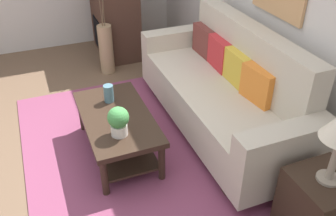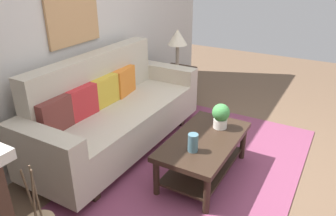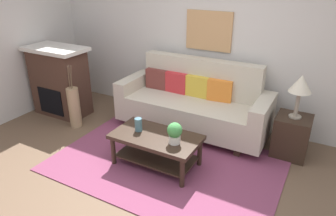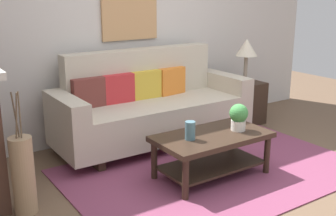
{
  "view_description": "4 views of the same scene",
  "coord_description": "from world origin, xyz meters",
  "px_view_note": "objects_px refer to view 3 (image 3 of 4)",
  "views": [
    {
      "loc": [
        2.63,
        -0.16,
        2.32
      ],
      "look_at": [
        0.14,
        0.83,
        0.55
      ],
      "focal_mm": 39.51,
      "sensor_mm": 36.0,
      "label": 1
    },
    {
      "loc": [
        -2.63,
        -0.62,
        2.01
      ],
      "look_at": [
        -0.01,
        0.88,
        0.61
      ],
      "focal_mm": 34.55,
      "sensor_mm": 36.0,
      "label": 2
    },
    {
      "loc": [
        1.64,
        -2.43,
        2.32
      ],
      "look_at": [
        -0.14,
        0.82,
        0.64
      ],
      "focal_mm": 33.05,
      "sensor_mm": 36.0,
      "label": 3
    },
    {
      "loc": [
        -2.52,
        -2.44,
        1.75
      ],
      "look_at": [
        -0.31,
        0.86,
        0.62
      ],
      "focal_mm": 44.92,
      "sensor_mm": 36.0,
      "label": 4
    }
  ],
  "objects_px": {
    "couch": "(194,104)",
    "throw_pillow_maroon": "(157,79)",
    "side_table": "(291,136)",
    "fireplace": "(60,81)",
    "potted_plant_tabletop": "(175,132)",
    "table_lamp": "(301,86)",
    "floor_vase": "(74,108)",
    "coffee_table": "(156,143)",
    "throw_pillow_mustard": "(198,86)",
    "tabletop_vase": "(138,125)",
    "throw_pillow_orange": "(220,90)",
    "framed_painting": "(209,31)",
    "throw_pillow_crimson": "(177,82)"
  },
  "relations": [
    {
      "from": "throw_pillow_maroon",
      "to": "throw_pillow_mustard",
      "type": "bearing_deg",
      "value": 0.0
    },
    {
      "from": "couch",
      "to": "potted_plant_tabletop",
      "type": "relative_size",
      "value": 8.71
    },
    {
      "from": "coffee_table",
      "to": "side_table",
      "type": "xyz_separation_m",
      "value": [
        1.45,
        1.08,
        -0.03
      ]
    },
    {
      "from": "side_table",
      "to": "fireplace",
      "type": "relative_size",
      "value": 0.48
    },
    {
      "from": "tabletop_vase",
      "to": "table_lamp",
      "type": "relative_size",
      "value": 0.3
    },
    {
      "from": "floor_vase",
      "to": "throw_pillow_crimson",
      "type": "bearing_deg",
      "value": 34.68
    },
    {
      "from": "potted_plant_tabletop",
      "to": "floor_vase",
      "type": "relative_size",
      "value": 0.41
    },
    {
      "from": "tabletop_vase",
      "to": "floor_vase",
      "type": "xyz_separation_m",
      "value": [
        -1.42,
        0.3,
        -0.19
      ]
    },
    {
      "from": "coffee_table",
      "to": "table_lamp",
      "type": "xyz_separation_m",
      "value": [
        1.45,
        1.08,
        0.68
      ]
    },
    {
      "from": "throw_pillow_mustard",
      "to": "side_table",
      "type": "xyz_separation_m",
      "value": [
        1.44,
        -0.14,
        -0.4
      ]
    },
    {
      "from": "potted_plant_tabletop",
      "to": "table_lamp",
      "type": "bearing_deg",
      "value": 44.03
    },
    {
      "from": "throw_pillow_mustard",
      "to": "tabletop_vase",
      "type": "bearing_deg",
      "value": -102.34
    },
    {
      "from": "potted_plant_tabletop",
      "to": "framed_painting",
      "type": "distance_m",
      "value": 1.86
    },
    {
      "from": "throw_pillow_orange",
      "to": "framed_painting",
      "type": "relative_size",
      "value": 0.5
    },
    {
      "from": "tabletop_vase",
      "to": "throw_pillow_crimson",
      "type": "bearing_deg",
      "value": 94.21
    },
    {
      "from": "throw_pillow_maroon",
      "to": "side_table",
      "type": "distance_m",
      "value": 2.2
    },
    {
      "from": "couch",
      "to": "throw_pillow_maroon",
      "type": "relative_size",
      "value": 6.34
    },
    {
      "from": "throw_pillow_mustard",
      "to": "throw_pillow_orange",
      "type": "height_order",
      "value": "same"
    },
    {
      "from": "throw_pillow_maroon",
      "to": "fireplace",
      "type": "height_order",
      "value": "fireplace"
    },
    {
      "from": "potted_plant_tabletop",
      "to": "framed_painting",
      "type": "xyz_separation_m",
      "value": [
        -0.28,
        1.61,
        0.89
      ]
    },
    {
      "from": "side_table",
      "to": "coffee_table",
      "type": "bearing_deg",
      "value": -143.32
    },
    {
      "from": "throw_pillow_orange",
      "to": "fireplace",
      "type": "bearing_deg",
      "value": -166.12
    },
    {
      "from": "framed_painting",
      "to": "throw_pillow_mustard",
      "type": "bearing_deg",
      "value": -90.0
    },
    {
      "from": "throw_pillow_orange",
      "to": "potted_plant_tabletop",
      "type": "height_order",
      "value": "throw_pillow_orange"
    },
    {
      "from": "throw_pillow_crimson",
      "to": "side_table",
      "type": "xyz_separation_m",
      "value": [
        1.8,
        -0.14,
        -0.4
      ]
    },
    {
      "from": "floor_vase",
      "to": "tabletop_vase",
      "type": "bearing_deg",
      "value": -12.07
    },
    {
      "from": "fireplace",
      "to": "framed_painting",
      "type": "xyz_separation_m",
      "value": [
        2.24,
        0.98,
        0.87
      ]
    },
    {
      "from": "throw_pillow_crimson",
      "to": "side_table",
      "type": "relative_size",
      "value": 0.64
    },
    {
      "from": "tabletop_vase",
      "to": "side_table",
      "type": "bearing_deg",
      "value": 32.26
    },
    {
      "from": "throw_pillow_crimson",
      "to": "coffee_table",
      "type": "bearing_deg",
      "value": -74.08
    },
    {
      "from": "throw_pillow_maroon",
      "to": "table_lamp",
      "type": "bearing_deg",
      "value": -3.83
    },
    {
      "from": "tabletop_vase",
      "to": "fireplace",
      "type": "height_order",
      "value": "fireplace"
    },
    {
      "from": "coffee_table",
      "to": "potted_plant_tabletop",
      "type": "bearing_deg",
      "value": -9.5
    },
    {
      "from": "throw_pillow_maroon",
      "to": "coffee_table",
      "type": "height_order",
      "value": "throw_pillow_maroon"
    },
    {
      "from": "coffee_table",
      "to": "throw_pillow_crimson",
      "type": "bearing_deg",
      "value": 105.92
    },
    {
      "from": "potted_plant_tabletop",
      "to": "fireplace",
      "type": "distance_m",
      "value": 2.6
    },
    {
      "from": "throw_pillow_crimson",
      "to": "tabletop_vase",
      "type": "height_order",
      "value": "throw_pillow_crimson"
    },
    {
      "from": "throw_pillow_orange",
      "to": "tabletop_vase",
      "type": "bearing_deg",
      "value": -117.08
    },
    {
      "from": "couch",
      "to": "tabletop_vase",
      "type": "distance_m",
      "value": 1.13
    },
    {
      "from": "throw_pillow_crimson",
      "to": "tabletop_vase",
      "type": "xyz_separation_m",
      "value": [
        0.09,
        -1.22,
        -0.16
      ]
    },
    {
      "from": "coffee_table",
      "to": "throw_pillow_maroon",
      "type": "bearing_deg",
      "value": 120.0
    },
    {
      "from": "coffee_table",
      "to": "floor_vase",
      "type": "xyz_separation_m",
      "value": [
        -1.68,
        0.3,
        0.01
      ]
    },
    {
      "from": "floor_vase",
      "to": "potted_plant_tabletop",
      "type": "bearing_deg",
      "value": -10.18
    },
    {
      "from": "throw_pillow_maroon",
      "to": "potted_plant_tabletop",
      "type": "bearing_deg",
      "value": -52.08
    },
    {
      "from": "side_table",
      "to": "table_lamp",
      "type": "distance_m",
      "value": 0.71
    },
    {
      "from": "throw_pillow_crimson",
      "to": "throw_pillow_mustard",
      "type": "bearing_deg",
      "value": 0.0
    },
    {
      "from": "throw_pillow_mustard",
      "to": "throw_pillow_orange",
      "type": "relative_size",
      "value": 1.0
    },
    {
      "from": "coffee_table",
      "to": "table_lamp",
      "type": "height_order",
      "value": "table_lamp"
    },
    {
      "from": "tabletop_vase",
      "to": "side_table",
      "type": "relative_size",
      "value": 0.3
    },
    {
      "from": "floor_vase",
      "to": "throw_pillow_mustard",
      "type": "bearing_deg",
      "value": 28.6
    }
  ]
}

